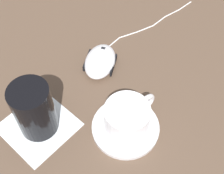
{
  "coord_description": "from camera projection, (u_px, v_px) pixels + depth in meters",
  "views": [
    {
      "loc": [
        -0.22,
        0.23,
        0.56
      ],
      "look_at": [
        0.04,
        -0.05,
        0.03
      ],
      "focal_mm": 50.0,
      "sensor_mm": 36.0,
      "label": 1
    }
  ],
  "objects": [
    {
      "name": "ground_plane",
      "position": [
        111.0,
        121.0,
        0.64
      ],
      "size": [
        3.0,
        3.0,
        0.0
      ],
      "primitive_type": "plane",
      "color": "brown"
    },
    {
      "name": "mouse_cable",
      "position": [
        151.0,
        24.0,
        0.8
      ],
      "size": [
        0.05,
        0.29,
        0.0
      ],
      "color": "white",
      "rests_on": "ground"
    },
    {
      "name": "napkin_under_glass",
      "position": [
        39.0,
        126.0,
        0.63
      ],
      "size": [
        0.13,
        0.13,
        0.0
      ],
      "primitive_type": "cube",
      "rotation": [
        0.0,
        0.0,
        0.02
      ],
      "color": "white",
      "rests_on": "ground"
    },
    {
      "name": "drinking_glass",
      "position": [
        34.0,
        110.0,
        0.58
      ],
      "size": [
        0.08,
        0.08,
        0.12
      ],
      "primitive_type": "cylinder",
      "color": "black",
      "rests_on": "napkin_under_glass"
    },
    {
      "name": "computer_mouse",
      "position": [
        100.0,
        61.0,
        0.71
      ],
      "size": [
        0.11,
        0.12,
        0.03
      ],
      "color": "silver",
      "rests_on": "ground"
    },
    {
      "name": "saucer",
      "position": [
        126.0,
        128.0,
        0.62
      ],
      "size": [
        0.13,
        0.13,
        0.01
      ],
      "primitive_type": "cylinder",
      "color": "white",
      "rests_on": "ground"
    },
    {
      "name": "coffee_cup",
      "position": [
        128.0,
        117.0,
        0.6
      ],
      "size": [
        0.09,
        0.12,
        0.06
      ],
      "color": "white",
      "rests_on": "saucer"
    }
  ]
}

